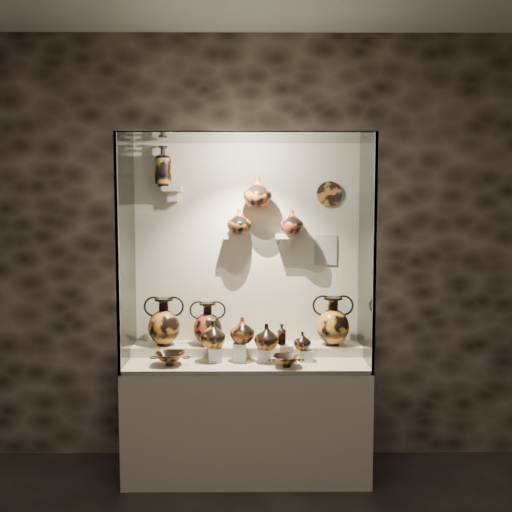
{
  "coord_description": "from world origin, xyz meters",
  "views": [
    {
      "loc": [
        0.04,
        -1.81,
        1.9
      ],
      "look_at": [
        0.07,
        2.19,
        1.57
      ],
      "focal_mm": 40.0,
      "sensor_mm": 36.0,
      "label": 1
    }
  ],
  "objects_px": {
    "jug_b": "(242,330)",
    "jug_e": "(302,341)",
    "amphora_mid": "(208,324)",
    "jug_c": "(266,337)",
    "kylix_right": "(287,360)",
    "amphora_left": "(164,322)",
    "ovoid_vase_b": "(258,192)",
    "amphora_right": "(333,321)",
    "ovoid_vase_a": "(239,222)",
    "lekythos_small": "(282,333)",
    "lekythos_tall": "(163,164)",
    "kylix_left": "(170,357)",
    "ovoid_vase_c": "(292,222)",
    "jug_a": "(213,334)"
  },
  "relations": [
    {
      "from": "jug_b",
      "to": "jug_e",
      "type": "xyz_separation_m",
      "value": [
        0.42,
        0.0,
        -0.08
      ]
    },
    {
      "from": "amphora_mid",
      "to": "jug_c",
      "type": "distance_m",
      "value": 0.48
    },
    {
      "from": "jug_b",
      "to": "kylix_right",
      "type": "relative_size",
      "value": 0.77
    },
    {
      "from": "amphora_left",
      "to": "ovoid_vase_b",
      "type": "distance_m",
      "value": 1.17
    },
    {
      "from": "amphora_right",
      "to": "ovoid_vase_a",
      "type": "height_order",
      "value": "ovoid_vase_a"
    },
    {
      "from": "lekythos_small",
      "to": "lekythos_tall",
      "type": "distance_m",
      "value": 1.5
    },
    {
      "from": "lekythos_small",
      "to": "kylix_left",
      "type": "relative_size",
      "value": 0.62
    },
    {
      "from": "jug_c",
      "to": "lekythos_small",
      "type": "bearing_deg",
      "value": 22.75
    },
    {
      "from": "lekythos_small",
      "to": "ovoid_vase_a",
      "type": "height_order",
      "value": "ovoid_vase_a"
    },
    {
      "from": "lekythos_tall",
      "to": "lekythos_small",
      "type": "bearing_deg",
      "value": -1.72
    },
    {
      "from": "amphora_left",
      "to": "jug_b",
      "type": "height_order",
      "value": "amphora_left"
    },
    {
      "from": "amphora_mid",
      "to": "lekythos_small",
      "type": "xyz_separation_m",
      "value": [
        0.54,
        -0.21,
        -0.03
      ]
    },
    {
      "from": "lekythos_small",
      "to": "jug_c",
      "type": "bearing_deg",
      "value": -158.36
    },
    {
      "from": "kylix_right",
      "to": "ovoid_vase_c",
      "type": "relative_size",
      "value": 1.33
    },
    {
      "from": "jug_b",
      "to": "kylix_right",
      "type": "bearing_deg",
      "value": -47.8
    },
    {
      "from": "jug_e",
      "to": "kylix_right",
      "type": "distance_m",
      "value": 0.22
    },
    {
      "from": "lekythos_small",
      "to": "amphora_left",
      "type": "bearing_deg",
      "value": -176.36
    },
    {
      "from": "ovoid_vase_c",
      "to": "jug_b",
      "type": "bearing_deg",
      "value": -154.95
    },
    {
      "from": "amphora_left",
      "to": "kylix_left",
      "type": "distance_m",
      "value": 0.36
    },
    {
      "from": "kylix_left",
      "to": "jug_e",
      "type": "bearing_deg",
      "value": 2.11
    },
    {
      "from": "amphora_left",
      "to": "jug_e",
      "type": "relative_size",
      "value": 2.75
    },
    {
      "from": "jug_c",
      "to": "amphora_right",
      "type": "bearing_deg",
      "value": 41.28
    },
    {
      "from": "jug_a",
      "to": "ovoid_vase_b",
      "type": "distance_m",
      "value": 1.08
    },
    {
      "from": "lekythos_tall",
      "to": "ovoid_vase_b",
      "type": "xyz_separation_m",
      "value": [
        0.69,
        -0.04,
        -0.21
      ]
    },
    {
      "from": "jug_a",
      "to": "ovoid_vase_c",
      "type": "distance_m",
      "value": 1.0
    },
    {
      "from": "kylix_left",
      "to": "lekythos_tall",
      "type": "xyz_separation_m",
      "value": [
        -0.09,
        0.37,
        1.35
      ]
    },
    {
      "from": "amphora_right",
      "to": "jug_a",
      "type": "xyz_separation_m",
      "value": [
        -0.87,
        -0.19,
        -0.06
      ]
    },
    {
      "from": "jug_c",
      "to": "lekythos_small",
      "type": "relative_size",
      "value": 1.09
    },
    {
      "from": "ovoid_vase_b",
      "to": "ovoid_vase_c",
      "type": "xyz_separation_m",
      "value": [
        0.25,
        0.02,
        -0.22
      ]
    },
    {
      "from": "kylix_right",
      "to": "ovoid_vase_c",
      "type": "xyz_separation_m",
      "value": [
        0.06,
        0.4,
        0.93
      ]
    },
    {
      "from": "jug_a",
      "to": "kylix_right",
      "type": "bearing_deg",
      "value": -27.73
    },
    {
      "from": "ovoid_vase_c",
      "to": "lekythos_tall",
      "type": "bearing_deg",
      "value": 170.47
    },
    {
      "from": "amphora_right",
      "to": "lekythos_tall",
      "type": "distance_m",
      "value": 1.7
    },
    {
      "from": "kylix_right",
      "to": "ovoid_vase_a",
      "type": "xyz_separation_m",
      "value": [
        -0.33,
        0.39,
        0.93
      ]
    },
    {
      "from": "kylix_right",
      "to": "ovoid_vase_b",
      "type": "relative_size",
      "value": 1.08
    },
    {
      "from": "amphora_right",
      "to": "ovoid_vase_a",
      "type": "bearing_deg",
      "value": 165.86
    },
    {
      "from": "amphora_left",
      "to": "kylix_left",
      "type": "bearing_deg",
      "value": -82.78
    },
    {
      "from": "ovoid_vase_b",
      "to": "kylix_right",
      "type": "bearing_deg",
      "value": -50.33
    },
    {
      "from": "kylix_right",
      "to": "amphora_left",
      "type": "bearing_deg",
      "value": 162.36
    },
    {
      "from": "jug_c",
      "to": "jug_e",
      "type": "relative_size",
      "value": 1.42
    },
    {
      "from": "kylix_left",
      "to": "ovoid_vase_c",
      "type": "height_order",
      "value": "ovoid_vase_c"
    },
    {
      "from": "jug_c",
      "to": "ovoid_vase_a",
      "type": "xyz_separation_m",
      "value": [
        -0.2,
        0.27,
        0.8
      ]
    },
    {
      "from": "jug_b",
      "to": "ovoid_vase_a",
      "type": "bearing_deg",
      "value": 75.67
    },
    {
      "from": "jug_a",
      "to": "jug_b",
      "type": "bearing_deg",
      "value": -8.77
    },
    {
      "from": "ovoid_vase_a",
      "to": "jug_a",
      "type": "bearing_deg",
      "value": -112.84
    },
    {
      "from": "jug_a",
      "to": "kylix_left",
      "type": "bearing_deg",
      "value": -173.84
    },
    {
      "from": "jug_e",
      "to": "ovoid_vase_a",
      "type": "bearing_deg",
      "value": 155.03
    },
    {
      "from": "lekythos_tall",
      "to": "jug_a",
      "type": "bearing_deg",
      "value": -19.37
    },
    {
      "from": "amphora_mid",
      "to": "jug_c",
      "type": "height_order",
      "value": "amphora_mid"
    },
    {
      "from": "amphora_left",
      "to": "lekythos_tall",
      "type": "relative_size",
      "value": 1.06
    }
  ]
}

